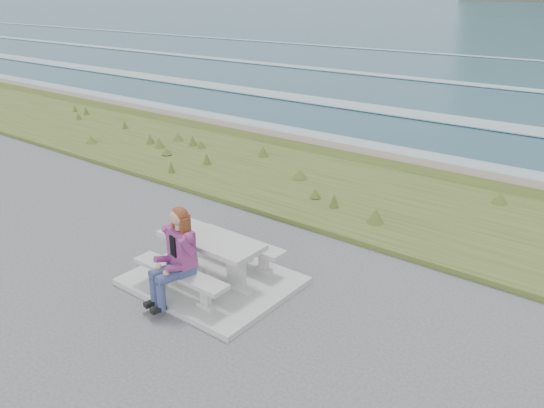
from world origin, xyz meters
name	(u,v)px	position (x,y,z in m)	size (l,w,h in m)	color
concrete_slab	(213,281)	(0.00, 0.00, 0.05)	(2.60, 2.10, 0.10)	#ABAAA5
picnic_table	(211,247)	(0.00, 0.00, 0.68)	(1.80, 0.75, 0.75)	#ABAAA5
bench_landward	(180,277)	(0.00, -0.70, 0.45)	(1.80, 0.35, 0.45)	#ABAAA5
bench_seaward	(240,245)	(0.00, 0.70, 0.45)	(1.80, 0.35, 0.45)	#ABAAA5
grass_verge	(360,198)	(0.00, 5.00, 0.00)	(160.00, 4.50, 0.22)	#3A4D1D
shore_drop	(411,168)	(0.00, 7.90, 0.00)	(160.00, 0.80, 2.20)	#6A5E4F
seated_woman	(173,269)	(0.01, -0.84, 0.66)	(0.59, 0.85, 1.52)	navy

